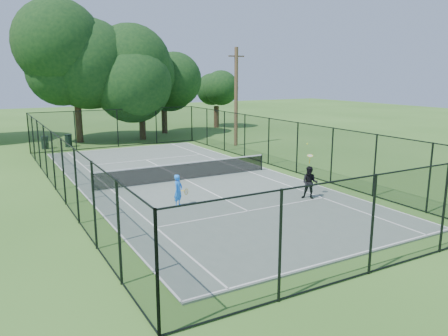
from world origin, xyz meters
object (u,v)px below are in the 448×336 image
player_black (310,183)px  tennis_net (185,170)px  trash_bin_left (45,142)px  player_blue (178,190)px  trash_bin_right (68,141)px  utility_pole (236,96)px

player_black → tennis_net: bearing=119.2°
trash_bin_left → player_blue: player_blue is taller
trash_bin_left → trash_bin_right: bearing=2.7°
trash_bin_right → player_black: 22.20m
player_blue → utility_pole: bearing=50.8°
player_black → trash_bin_right: bearing=108.3°
tennis_net → trash_bin_right: size_ratio=10.05×
trash_bin_left → utility_pole: bearing=-22.7°
trash_bin_right → utility_pole: bearing=-26.0°
player_black → utility_pole: bearing=71.5°
utility_pole → player_black: bearing=-108.5°
player_blue → trash_bin_left: bearing=98.9°
trash_bin_right → player_blue: bearing=-86.3°
tennis_net → player_black: bearing=-60.8°
trash_bin_left → player_black: bearing=-67.4°
player_blue → player_black: 6.04m
trash_bin_left → tennis_net: bearing=-70.4°
utility_pole → player_blue: utility_pole is taller
tennis_net → trash_bin_left: (-5.26, 14.79, -0.08)m
tennis_net → utility_pole: bearing=46.4°
trash_bin_left → player_black: (8.72, -20.99, 0.33)m
trash_bin_left → player_blue: 19.31m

